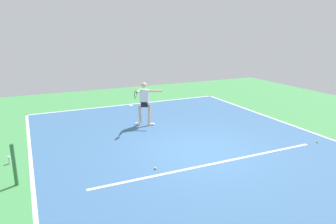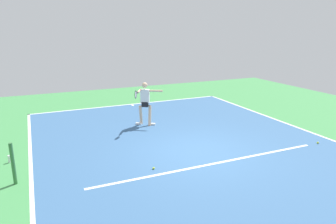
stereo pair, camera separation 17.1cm
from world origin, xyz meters
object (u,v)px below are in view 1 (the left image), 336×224
tennis_ball_centre_court (317,142)px  water_bottle (9,160)px  net_post (14,165)px  tennis_player (144,101)px  tennis_ball_by_baseline (155,168)px

tennis_ball_centre_court → water_bottle: size_ratio=0.30×
net_post → tennis_ball_centre_court: bearing=173.7°
tennis_player → water_bottle: tennis_player is taller
net_post → tennis_ball_centre_court: 9.17m
tennis_ball_centre_court → water_bottle: water_bottle is taller
tennis_ball_centre_court → water_bottle: 9.61m
tennis_player → tennis_ball_centre_court: size_ratio=25.92×
tennis_ball_by_baseline → tennis_player: bearing=-106.7°
water_bottle → net_post: bearing=97.6°
water_bottle → tennis_ball_centre_court: bearing=165.2°
tennis_player → water_bottle: (4.76, 1.79, -0.86)m
tennis_ball_centre_court → tennis_player: bearing=-43.2°
tennis_ball_centre_court → tennis_ball_by_baseline: (5.69, -0.39, 0.00)m
tennis_player → water_bottle: size_ratio=7.77×
tennis_player → tennis_ball_by_baseline: 4.14m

